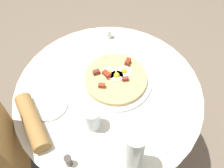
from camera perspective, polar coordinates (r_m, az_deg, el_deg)
name	(u,v)px	position (r m, az deg, el deg)	size (l,w,h in m)	color
ground_plane	(109,149)	(1.81, -0.55, -14.15)	(6.00, 6.00, 0.00)	#6B5B4C
dining_table	(109,110)	(1.32, -0.74, -5.73)	(0.86, 0.86, 0.71)	beige
pizza_plate	(116,80)	(1.20, 0.81, 0.79)	(0.34, 0.34, 0.01)	white
breakfast_pizza	(116,78)	(1.19, 0.80, 1.38)	(0.29, 0.29, 0.05)	tan
bread_plate	(49,104)	(1.17, -13.72, -4.38)	(0.17, 0.17, 0.01)	silver
napkin	(157,132)	(1.09, 9.80, -10.41)	(0.17, 0.14, 0.00)	white
fork	(160,130)	(1.10, 10.59, -9.84)	(0.18, 0.01, 0.01)	silver
knife	(153,134)	(1.08, 9.07, -10.79)	(0.18, 0.01, 0.01)	silver
water_glass	(92,118)	(1.05, -4.34, -7.52)	(0.07, 0.07, 0.11)	silver
water_bottle	(133,151)	(0.93, 4.74, -14.43)	(0.07, 0.07, 0.24)	silver
salt_shaker	(109,33)	(1.38, -0.69, 11.06)	(0.03, 0.03, 0.05)	white
pepper_shaker	(68,161)	(1.02, -9.59, -16.31)	(0.03, 0.03, 0.06)	#3F3833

